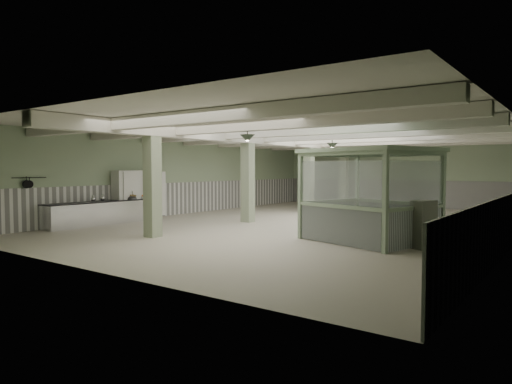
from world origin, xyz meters
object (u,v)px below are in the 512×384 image
Objects in this scene: walkin_cooler at (137,197)px; filing_cabinet at (423,225)px; prep_counter at (103,213)px; guard_booth at (369,179)px.

walkin_cooler is 1.64× the size of filing_cabinet.
guard_booth is at bearing 12.71° from prep_counter.
walkin_cooler is 0.52× the size of guard_booth.
guard_booth reaches higher than prep_counter.
walkin_cooler is (-0.08, 1.73, 0.52)m from prep_counter.
filing_cabinet reaches higher than prep_counter.
filing_cabinet is at bearing 3.78° from guard_booth.
guard_booth is at bearing 2.85° from walkin_cooler.
guard_booth is at bearing -168.45° from filing_cabinet.
walkin_cooler is at bearing -160.18° from guard_booth.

